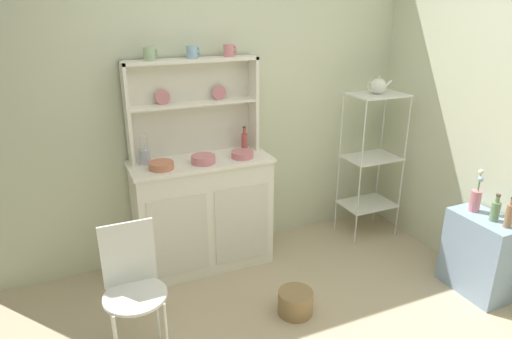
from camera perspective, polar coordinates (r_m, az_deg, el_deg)
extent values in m
cube|color=beige|center=(3.61, -4.24, 8.39)|extent=(3.84, 0.05, 2.50)
cube|color=white|center=(3.55, -6.83, -5.60)|extent=(1.04, 0.42, 0.90)
cube|color=silver|center=(3.34, -9.84, -8.48)|extent=(0.44, 0.01, 0.63)
cube|color=silver|center=(3.47, -1.78, -7.00)|extent=(0.44, 0.01, 0.63)
cube|color=white|center=(3.39, -7.14, 1.05)|extent=(1.07, 0.45, 0.02)
cube|color=silver|center=(3.47, -8.39, 7.99)|extent=(1.00, 0.02, 0.74)
cube|color=white|center=(3.30, -16.21, 6.76)|extent=(0.02, 0.18, 0.74)
cube|color=white|center=(3.55, -0.37, 8.50)|extent=(0.02, 0.18, 0.74)
cube|color=white|center=(3.39, -8.05, 8.34)|extent=(0.96, 0.16, 0.02)
cube|color=white|center=(3.33, -8.32, 13.72)|extent=(1.00, 0.18, 0.02)
cylinder|color=#D17A84|center=(3.36, -11.91, 9.05)|extent=(0.11, 0.03, 0.11)
cylinder|color=#D17A84|center=(3.47, -4.73, 9.78)|extent=(0.11, 0.03, 0.11)
cylinder|color=silver|center=(3.81, 13.24, -0.89)|extent=(0.01, 0.01, 1.30)
cylinder|color=silver|center=(4.08, 18.33, 0.05)|extent=(0.01, 0.01, 1.30)
cylinder|color=silver|center=(4.05, 10.60, 0.60)|extent=(0.01, 0.01, 1.30)
cylinder|color=silver|center=(4.31, 15.59, 1.40)|extent=(0.01, 0.01, 1.30)
cube|color=silver|center=(3.89, 15.32, 9.26)|extent=(0.47, 0.34, 0.01)
cube|color=silver|center=(4.03, 14.59, 1.49)|extent=(0.47, 0.34, 0.01)
cube|color=silver|center=(4.19, 14.06, -4.27)|extent=(0.47, 0.34, 0.01)
cube|color=#849EBC|center=(3.65, 26.79, -9.72)|extent=(0.28, 0.48, 0.60)
cylinder|color=white|center=(2.75, -11.34, -20.26)|extent=(0.01, 0.01, 0.45)
cylinder|color=white|center=(2.94, -17.97, -17.91)|extent=(0.01, 0.01, 0.45)
cylinder|color=white|center=(2.96, -12.56, -17.02)|extent=(0.01, 0.01, 0.45)
cylinder|color=white|center=(2.70, -15.23, -15.38)|extent=(0.36, 0.36, 0.02)
cube|color=white|center=(2.71, -16.09, -10.34)|extent=(0.31, 0.02, 0.40)
cylinder|color=#93754C|center=(3.19, 5.08, -16.62)|extent=(0.24, 0.24, 0.17)
cylinder|color=#9EB78E|center=(3.26, -13.53, 14.24)|extent=(0.08, 0.08, 0.09)
torus|color=#9EB78E|center=(3.27, -12.63, 14.40)|extent=(0.01, 0.05, 0.05)
cylinder|color=#8EB2D1|center=(3.33, -8.22, 14.70)|extent=(0.08, 0.08, 0.09)
torus|color=#8EB2D1|center=(3.34, -7.36, 14.84)|extent=(0.01, 0.05, 0.05)
cylinder|color=#D17A84|center=(3.42, -3.51, 15.01)|extent=(0.08, 0.08, 0.09)
torus|color=#D17A84|center=(3.43, -2.71, 15.13)|extent=(0.01, 0.05, 0.05)
cylinder|color=#C67556|center=(3.24, -12.06, 0.52)|extent=(0.18, 0.18, 0.05)
cylinder|color=#D17A84|center=(3.30, -6.79, 1.32)|extent=(0.18, 0.18, 0.06)
cylinder|color=#D17A84|center=(3.40, -1.77, 1.94)|extent=(0.17, 0.17, 0.05)
cylinder|color=#B74C47|center=(3.56, -1.50, 3.56)|extent=(0.05, 0.05, 0.14)
cylinder|color=#B74C47|center=(3.53, -1.51, 4.99)|extent=(0.02, 0.02, 0.04)
cylinder|color=#4C382D|center=(3.53, -1.51, 5.44)|extent=(0.03, 0.03, 0.01)
cylinder|color=#B2B7C6|center=(3.35, -14.03, 1.60)|extent=(0.08, 0.08, 0.11)
cylinder|color=silver|center=(3.32, -14.41, 2.67)|extent=(0.02, 0.02, 0.17)
ellipsoid|color=silver|center=(3.29, -14.55, 4.17)|extent=(0.02, 0.01, 0.01)
cylinder|color=silver|center=(3.31, -14.08, 2.64)|extent=(0.03, 0.01, 0.16)
ellipsoid|color=silver|center=(3.28, -14.21, 4.11)|extent=(0.02, 0.01, 0.01)
cylinder|color=silver|center=(3.34, -13.77, 3.07)|extent=(0.01, 0.04, 0.19)
ellipsoid|color=silver|center=(3.31, -13.92, 4.77)|extent=(0.02, 0.01, 0.01)
sphere|color=white|center=(3.88, 15.42, 10.29)|extent=(0.13, 0.13, 0.13)
sphere|color=silver|center=(3.86, 15.53, 11.38)|extent=(0.02, 0.02, 0.02)
cylinder|color=white|center=(3.93, 16.54, 10.47)|extent=(0.09, 0.02, 0.07)
torus|color=white|center=(3.83, 14.50, 10.25)|extent=(0.01, 0.08, 0.08)
cylinder|color=#D17A84|center=(3.56, 26.31, -3.63)|extent=(0.07, 0.07, 0.16)
cylinder|color=#4C844C|center=(3.53, 26.68, -1.81)|extent=(0.00, 0.01, 0.12)
sphere|color=#9EB78E|center=(3.51, 26.83, -0.93)|extent=(0.02, 0.02, 0.02)
cylinder|color=#4C844C|center=(3.53, 26.71, -1.50)|extent=(0.00, 0.01, 0.16)
sphere|color=silver|center=(3.50, 26.91, -0.29)|extent=(0.04, 0.04, 0.04)
cylinder|color=#4C844C|center=(3.51, 26.71, -2.00)|extent=(0.00, 0.01, 0.11)
sphere|color=#8EB2D1|center=(3.49, 26.86, -1.14)|extent=(0.04, 0.04, 0.04)
cylinder|color=#6B8C60|center=(3.47, 28.34, -4.77)|extent=(0.06, 0.06, 0.14)
cylinder|color=#6B8C60|center=(3.44, 28.60, -3.37)|extent=(0.03, 0.03, 0.05)
cylinder|color=#4C382D|center=(3.43, 28.68, -2.90)|extent=(0.03, 0.03, 0.01)
cylinder|color=#99704C|center=(3.41, 29.73, -5.22)|extent=(0.05, 0.05, 0.16)
cylinder|color=#99704C|center=(3.37, 30.03, -3.63)|extent=(0.02, 0.02, 0.04)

